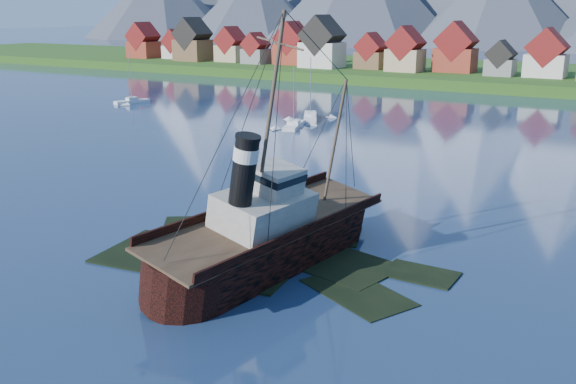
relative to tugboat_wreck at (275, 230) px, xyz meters
The scene contains 9 objects.
ground 4.25m from the tugboat_wreck, 153.99° to the right, with size 1400.00×1400.00×0.00m, color navy.
shoal 3.49m from the tugboat_wreck, 142.31° to the left, with size 31.71×21.24×1.14m.
shore_bank 168.68m from the tugboat_wreck, 90.95° to the left, with size 600.00×80.00×3.20m, color #1D3F12.
seawall 130.70m from the tugboat_wreck, 91.23° to the left, with size 600.00×2.50×2.00m, color #3F3D38.
town 155.16m from the tugboat_wreck, 103.39° to the left, with size 250.96×16.69×17.30m.
tugboat_wreck is the anchor object (origin of this frame).
sailboat_a 67.53m from the tugboat_wreck, 119.28° to the left, with size 5.39×9.83×11.69m.
sailboat_b 106.80m from the tugboat_wreck, 141.04° to the left, with size 4.74×8.77×12.37m.
sailboat_c 77.34m from the tugboat_wreck, 116.95° to the left, with size 7.04×10.05×12.99m.
Camera 1 is at (31.35, -43.51, 21.42)m, focal length 40.00 mm.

